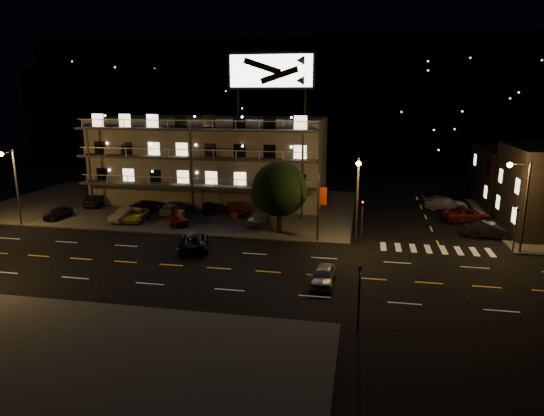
% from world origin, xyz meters
% --- Properties ---
extents(ground, '(140.00, 140.00, 0.00)m').
position_xyz_m(ground, '(0.00, 0.00, 0.00)').
color(ground, black).
rests_on(ground, ground).
extents(curb_nw, '(44.00, 24.00, 0.15)m').
position_xyz_m(curb_nw, '(-14.00, 20.00, 0.07)').
color(curb_nw, '#3E3E3B').
rests_on(curb_nw, ground).
extents(motel, '(28.00, 13.80, 18.10)m').
position_xyz_m(motel, '(-9.94, 23.88, 5.34)').
color(motel, gray).
rests_on(motel, ground).
extents(side_bldg_back, '(14.06, 12.00, 7.00)m').
position_xyz_m(side_bldg_back, '(29.99, 28.00, 3.50)').
color(side_bldg_back, black).
rests_on(side_bldg_back, ground).
extents(hill_backdrop, '(120.00, 25.00, 24.00)m').
position_xyz_m(hill_backdrop, '(-5.94, 68.78, 11.55)').
color(hill_backdrop, black).
rests_on(hill_backdrop, ground).
extents(streetlight_nw, '(0.44, 1.92, 8.00)m').
position_xyz_m(streetlight_nw, '(-26.00, 7.94, 4.96)').
color(streetlight_nw, '#2D2D30').
rests_on(streetlight_nw, ground).
extents(streetlight_nc, '(0.44, 1.92, 8.00)m').
position_xyz_m(streetlight_nc, '(8.50, 7.94, 4.96)').
color(streetlight_nc, '#2D2D30').
rests_on(streetlight_nc, ground).
extents(streetlight_ne, '(1.92, 0.44, 8.00)m').
position_xyz_m(streetlight_ne, '(22.14, 8.30, 4.96)').
color(streetlight_ne, '#2D2D30').
rests_on(streetlight_ne, ground).
extents(signal_nw, '(0.20, 0.27, 4.60)m').
position_xyz_m(signal_nw, '(9.00, 8.50, 2.57)').
color(signal_nw, '#2D2D30').
rests_on(signal_nw, ground).
extents(signal_sw, '(0.20, 0.27, 4.60)m').
position_xyz_m(signal_sw, '(9.00, -8.50, 2.57)').
color(signal_sw, '#2D2D30').
rests_on(signal_sw, ground).
extents(signal_ne, '(0.27, 0.20, 4.60)m').
position_xyz_m(signal_ne, '(22.00, 8.50, 2.57)').
color(signal_ne, '#2D2D30').
rests_on(signal_ne, ground).
extents(banner_north, '(0.83, 0.16, 6.40)m').
position_xyz_m(banner_north, '(5.09, 8.40, 3.43)').
color(banner_north, '#2D2D30').
rests_on(banner_north, ground).
extents(stop_sign, '(0.91, 0.11, 2.61)m').
position_xyz_m(stop_sign, '(-3.00, 8.57, 1.71)').
color(stop_sign, '#2D2D30').
rests_on(stop_sign, ground).
extents(tree, '(5.58, 5.37, 7.03)m').
position_xyz_m(tree, '(0.98, 10.50, 4.32)').
color(tree, black).
rests_on(tree, curb_nw).
extents(lot_car_0, '(1.65, 3.74, 1.25)m').
position_xyz_m(lot_car_0, '(-23.61, 11.17, 0.78)').
color(lot_car_0, black).
rests_on(lot_car_0, curb_nw).
extents(lot_car_1, '(2.25, 4.38, 1.38)m').
position_xyz_m(lot_car_1, '(-15.98, 11.71, 0.84)').
color(lot_car_1, gray).
rests_on(lot_car_1, curb_nw).
extents(lot_car_2, '(2.83, 4.76, 1.24)m').
position_xyz_m(lot_car_2, '(-14.88, 12.04, 0.77)').
color(lot_car_2, '#CEC813').
rests_on(lot_car_2, curb_nw).
extents(lot_car_3, '(3.35, 4.96, 1.33)m').
position_xyz_m(lot_car_3, '(-9.96, 11.93, 0.82)').
color(lot_car_3, '#5C180D').
rests_on(lot_car_3, curb_nw).
extents(lot_car_4, '(1.87, 4.46, 1.51)m').
position_xyz_m(lot_car_4, '(-1.67, 13.14, 0.90)').
color(lot_car_4, gray).
rests_on(lot_car_4, curb_nw).
extents(lot_car_5, '(1.92, 4.39, 1.40)m').
position_xyz_m(lot_car_5, '(-22.66, 17.40, 0.85)').
color(lot_car_5, black).
rests_on(lot_car_5, curb_nw).
extents(lot_car_6, '(3.52, 5.05, 1.28)m').
position_xyz_m(lot_car_6, '(-15.59, 16.40, 0.79)').
color(lot_car_6, black).
rests_on(lot_car_6, curb_nw).
extents(lot_car_7, '(2.63, 5.21, 1.45)m').
position_xyz_m(lot_car_7, '(-11.83, 15.68, 0.88)').
color(lot_car_7, gray).
rests_on(lot_car_7, curb_nw).
extents(lot_car_8, '(2.86, 4.11, 1.30)m').
position_xyz_m(lot_car_8, '(-8.33, 17.05, 0.80)').
color(lot_car_8, black).
rests_on(lot_car_8, curb_nw).
extents(lot_car_9, '(3.24, 4.85, 1.51)m').
position_xyz_m(lot_car_9, '(-5.18, 16.70, 0.91)').
color(lot_car_9, '#5C180D').
rests_on(lot_car_9, curb_nw).
extents(side_car_0, '(4.71, 2.05, 1.50)m').
position_xyz_m(side_car_0, '(20.98, 12.83, 0.75)').
color(side_car_0, black).
rests_on(side_car_0, ground).
extents(side_car_1, '(5.83, 4.02, 1.48)m').
position_xyz_m(side_car_1, '(20.13, 18.96, 0.74)').
color(side_car_1, '#5C180D').
rests_on(side_car_1, ground).
extents(side_car_2, '(5.53, 2.73, 1.55)m').
position_xyz_m(side_car_2, '(18.59, 24.33, 0.77)').
color(side_car_2, gray).
rests_on(side_car_2, ground).
extents(side_car_3, '(4.83, 3.47, 1.53)m').
position_xyz_m(side_car_3, '(20.91, 30.51, 0.76)').
color(side_car_3, black).
rests_on(side_car_3, ground).
extents(road_car_east, '(1.72, 3.96, 1.33)m').
position_xyz_m(road_car_east, '(6.43, -1.72, 0.67)').
color(road_car_east, gray).
rests_on(road_car_east, ground).
extents(road_car_west, '(3.94, 5.80, 1.48)m').
position_xyz_m(road_car_west, '(-5.59, 4.32, 0.74)').
color(road_car_west, black).
rests_on(road_car_west, ground).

